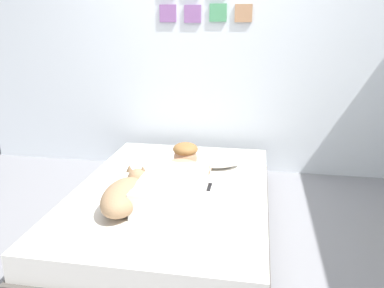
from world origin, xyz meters
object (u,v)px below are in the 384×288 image
Objects in this scene: dog at (126,194)px; cell_phone at (207,187)px; coffee_cup at (203,161)px; bed at (172,205)px; pillow at (211,159)px; person_lying at (176,180)px.

cell_phone is at bearing 42.10° from dog.
coffee_cup reaches higher than cell_phone.
cell_phone is (0.26, 0.05, 0.15)m from bed.
cell_phone is (0.09, -0.46, -0.03)m from coffee_cup.
pillow is 0.90× the size of dog.
pillow is at bearing 13.83° from coffee_cup.
coffee_cup is at bearing 66.32° from dog.
coffee_cup is (0.11, 0.60, -0.07)m from person_lying.
bed is 0.51m from dog.
dog is 0.66m from cell_phone.
pillow is at bearing 63.52° from dog.
pillow is at bearing 74.25° from person_lying.
dog is (-0.45, -0.90, 0.05)m from pillow.
dog is 4.60× the size of coffee_cup.
bed is at bearing -108.31° from coffee_cup.
dog is at bearing -133.59° from person_lying.
coffee_cup is (0.39, 0.89, -0.07)m from dog.
cell_phone is at bearing -78.76° from coffee_cup.
person_lying is at bearing 46.41° from dog.
coffee_cup is at bearing 101.24° from cell_phone.
bed is 0.27m from person_lying.
dog is 4.11× the size of cell_phone.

